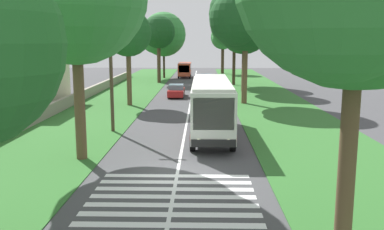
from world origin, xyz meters
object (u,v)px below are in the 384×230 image
(trailing_car_0, at_px, (176,91))
(trailing_minibus_0, at_px, (185,69))
(roadside_tree_right_3, at_px, (243,29))
(trailing_car_1, at_px, (207,86))
(roadside_tree_right_4, at_px, (222,38))
(roadside_building, at_px, (18,76))
(trailing_car_2, at_px, (206,79))
(roadside_tree_left_3, at_px, (127,34))
(roadside_tree_left_0, at_px, (158,33))
(roadside_tree_left_2, at_px, (162,36))
(roadside_tree_right_1, at_px, (234,25))
(coach_bus, at_px, (211,104))
(utility_pole, at_px, (111,68))
(roadside_tree_right_0, at_px, (244,16))

(trailing_car_0, xyz_separation_m, trailing_minibus_0, (25.69, 0.08, 0.88))
(trailing_car_0, xyz_separation_m, roadside_tree_right_3, (5.48, -7.92, 7.05))
(trailing_car_1, distance_m, roadside_tree_right_4, 29.43)
(roadside_tree_right_4, xyz_separation_m, roadside_building, (-41.44, 21.74, -3.85))
(trailing_car_2, distance_m, roadside_tree_left_3, 24.02)
(roadside_tree_left_0, bearing_deg, trailing_car_2, -93.89)
(roadside_tree_left_2, relative_size, roadside_tree_right_1, 0.92)
(coach_bus, xyz_separation_m, utility_pole, (1.21, 6.86, 2.30))
(trailing_car_1, height_order, roadside_tree_right_3, roadside_tree_right_3)
(trailing_car_2, xyz_separation_m, trailing_minibus_0, (10.18, 3.61, 0.88))
(utility_pole, bearing_deg, roadside_tree_left_3, 4.48)
(roadside_tree_right_0, height_order, roadside_tree_right_1, roadside_tree_right_0)
(roadside_tree_left_2, height_order, roadside_tree_left_3, roadside_tree_left_2)
(coach_bus, bearing_deg, trailing_car_2, 0.01)
(coach_bus, relative_size, roadside_tree_left_0, 1.11)
(trailing_minibus_0, xyz_separation_m, utility_pole, (-44.42, 3.25, 2.90))
(coach_bus, distance_m, roadside_tree_left_3, 16.40)
(roadside_tree_right_4, bearing_deg, roadside_tree_left_0, 150.54)
(trailing_car_2, xyz_separation_m, roadside_building, (-22.47, 18.52, 2.27))
(trailing_minibus_0, height_order, roadside_tree_left_3, roadside_tree_left_3)
(coach_bus, height_order, roadside_tree_right_4, roadside_tree_right_4)
(trailing_car_2, height_order, roadside_tree_left_0, roadside_tree_left_0)
(trailing_car_2, relative_size, utility_pole, 0.50)
(roadside_tree_right_0, bearing_deg, roadside_tree_right_1, -1.16)
(roadside_tree_left_0, height_order, roadside_tree_left_3, roadside_tree_left_0)
(roadside_tree_right_3, bearing_deg, roadside_tree_right_4, 2.30)
(coach_bus, bearing_deg, roadside_tree_left_0, 11.35)
(roadside_tree_left_0, xyz_separation_m, roadside_tree_left_3, (-22.33, 0.61, -0.57))
(trailing_car_1, bearing_deg, roadside_tree_left_2, 21.41)
(utility_pole, bearing_deg, trailing_minibus_0, -4.18)
(roadside_tree_left_3, xyz_separation_m, roadside_building, (-0.63, 10.69, -3.94))
(roadside_tree_left_3, bearing_deg, trailing_minibus_0, -7.51)
(trailing_car_1, relative_size, roadside_tree_right_0, 0.35)
(roadside_tree_left_0, bearing_deg, roadside_tree_left_2, 0.70)
(coach_bus, height_order, trailing_car_2, coach_bus)
(trailing_car_0, relative_size, roadside_tree_right_0, 0.35)
(trailing_car_2, distance_m, trailing_minibus_0, 10.83)
(trailing_car_2, relative_size, trailing_minibus_0, 0.72)
(trailing_car_0, distance_m, roadside_tree_right_4, 35.67)
(roadside_tree_left_2, xyz_separation_m, roadside_tree_left_3, (-30.87, 0.51, -0.25))
(roadside_tree_right_3, bearing_deg, trailing_minibus_0, 21.60)
(trailing_minibus_0, bearing_deg, roadside_tree_right_3, -158.40)
(roadside_tree_left_0, xyz_separation_m, roadside_tree_right_4, (18.48, -10.44, -0.66))
(trailing_minibus_0, height_order, roadside_tree_left_0, roadside_tree_left_0)
(roadside_tree_right_1, bearing_deg, roadside_tree_right_3, -175.52)
(coach_bus, distance_m, roadside_tree_right_3, 26.39)
(coach_bus, xyz_separation_m, trailing_car_1, (25.83, 0.01, -1.48))
(roadside_tree_left_2, bearing_deg, roadside_tree_left_0, -179.30)
(roadside_tree_left_0, bearing_deg, coach_bus, -168.65)
(roadside_tree_right_4, relative_size, roadside_building, 0.91)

